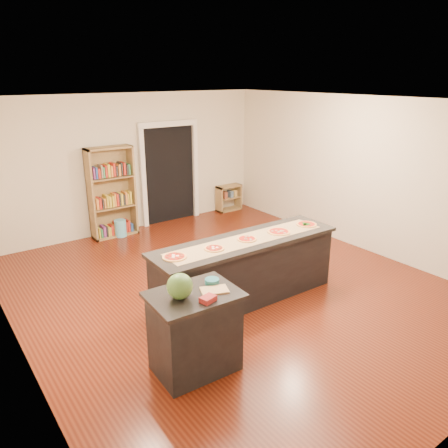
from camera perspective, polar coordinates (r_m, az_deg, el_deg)
room at (r=6.31m, az=1.07°, el=2.95°), size 6.00×7.00×2.80m
doorway at (r=9.67m, az=-7.13°, el=7.28°), size 1.40×0.09×2.21m
kitchen_island at (r=6.33m, az=2.86°, el=-5.99°), size 2.85×0.77×0.94m
side_counter at (r=4.93m, az=-3.84°, el=-13.85°), size 0.95×0.70×0.94m
bookshelf at (r=9.00m, az=-14.42°, el=4.01°), size 0.91×0.32×1.82m
low_shelf at (r=10.56m, az=0.63°, el=3.44°), size 0.62×0.27×0.62m
waste_bin at (r=9.13m, az=-13.38°, el=-0.53°), size 0.24×0.24×0.35m
kraft_paper at (r=6.14m, az=3.01°, el=-2.06°), size 2.48×0.48×0.00m
watermelon at (r=4.55m, az=-5.80°, el=-8.09°), size 0.27×0.27×0.27m
cutting_board at (r=4.73m, az=-1.27°, el=-8.63°), size 0.34×0.29×0.02m
package_red at (r=4.52m, az=-2.10°, el=-9.76°), size 0.18×0.15×0.06m
package_teal at (r=4.87m, az=-1.58°, el=-7.50°), size 0.16×0.16×0.06m
pizza_a at (r=5.58m, az=-6.48°, el=-4.27°), size 0.31×0.31×0.02m
pizza_b at (r=5.80m, az=-1.28°, el=-3.19°), size 0.27×0.27×0.02m
pizza_c at (r=6.13m, az=3.01°, el=-1.96°), size 0.30×0.30×0.02m
pizza_d at (r=6.46m, az=7.17°, el=-0.99°), size 0.33×0.33×0.02m
pizza_e at (r=6.84m, az=10.72°, el=-0.04°), size 0.32×0.32×0.02m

